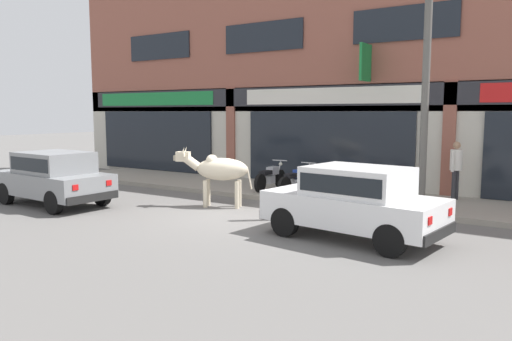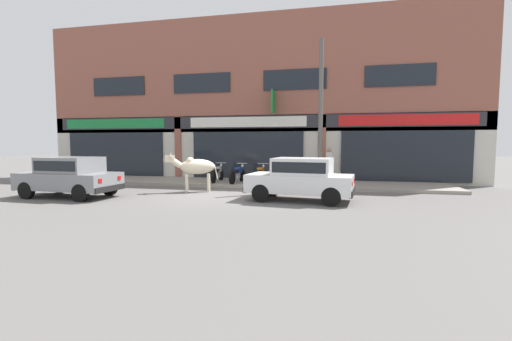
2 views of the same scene
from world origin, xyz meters
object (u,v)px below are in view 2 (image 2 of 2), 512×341
(utility_pole, at_px, (321,113))
(motorcycle_1, at_px, (237,174))
(car_1, at_px, (301,177))
(motorcycle_2, at_px, (260,175))
(pedestrian, at_px, (329,161))
(car_0, at_px, (70,175))
(cow, at_px, (195,167))
(motorcycle_0, at_px, (217,174))
(motorcycle_3, at_px, (279,175))

(utility_pole, bearing_deg, motorcycle_1, 170.26)
(car_1, xyz_separation_m, motorcycle_2, (-2.18, 3.66, -0.29))
(motorcycle_2, xyz_separation_m, utility_pole, (2.73, -0.72, 2.67))
(pedestrian, bearing_deg, car_0, -146.79)
(cow, distance_m, motorcycle_2, 3.28)
(motorcycle_0, relative_size, pedestrian, 1.13)
(motorcycle_1, bearing_deg, cow, -115.34)
(pedestrian, bearing_deg, motorcycle_3, -150.71)
(car_0, xyz_separation_m, pedestrian, (9.16, 6.00, 0.31))
(motorcycle_2, bearing_deg, utility_pole, -14.74)
(car_1, height_order, motorcycle_3, car_1)
(pedestrian, height_order, utility_pole, utility_pole)
(motorcycle_3, bearing_deg, motorcycle_1, -175.21)
(motorcycle_1, distance_m, pedestrian, 4.41)
(utility_pole, bearing_deg, motorcycle_2, 165.26)
(car_1, distance_m, motorcycle_2, 4.27)
(utility_pole, bearing_deg, cow, -160.80)
(cow, distance_m, utility_pole, 5.61)
(car_1, xyz_separation_m, motorcycle_3, (-1.29, 3.75, -0.29))
(car_1, relative_size, motorcycle_0, 2.07)
(motorcycle_2, distance_m, motorcycle_3, 0.90)
(pedestrian, relative_size, utility_pole, 0.26)
(car_1, height_order, motorcycle_1, car_1)
(cow, relative_size, motorcycle_0, 1.12)
(motorcycle_0, xyz_separation_m, pedestrian, (5.17, 1.21, 0.60))
(motorcycle_0, xyz_separation_m, motorcycle_1, (1.03, -0.19, 0.00))
(pedestrian, xyz_separation_m, utility_pole, (-0.37, -2.04, 2.07))
(cow, distance_m, car_0, 4.52)
(motorcycle_3, height_order, utility_pole, utility_pole)
(car_0, distance_m, utility_pole, 9.93)
(car_0, relative_size, motorcycle_3, 2.03)
(cow, relative_size, motorcycle_1, 1.12)
(motorcycle_2, height_order, utility_pole, utility_pole)
(motorcycle_0, bearing_deg, cow, -91.76)
(motorcycle_0, distance_m, motorcycle_2, 2.08)
(motorcycle_3, bearing_deg, motorcycle_2, -174.06)
(car_0, distance_m, motorcycle_2, 7.67)
(motorcycle_0, relative_size, utility_pole, 0.30)
(motorcycle_0, relative_size, motorcycle_1, 1.00)
(cow, xyz_separation_m, motorcycle_1, (1.11, 2.35, -0.48))
(car_1, xyz_separation_m, pedestrian, (0.91, 4.98, 0.31))
(cow, bearing_deg, utility_pole, 19.20)
(motorcycle_1, relative_size, pedestrian, 1.13)
(cow, relative_size, motorcycle_3, 1.12)
(motorcycle_1, height_order, motorcycle_2, same)
(motorcycle_3, xyz_separation_m, utility_pole, (1.84, -0.81, 2.67))
(utility_pole, bearing_deg, motorcycle_3, 156.19)
(car_1, height_order, utility_pole, utility_pole)
(motorcycle_1, xyz_separation_m, motorcycle_2, (1.05, 0.07, 0.00))
(motorcycle_1, xyz_separation_m, pedestrian, (4.14, 1.40, 0.60))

